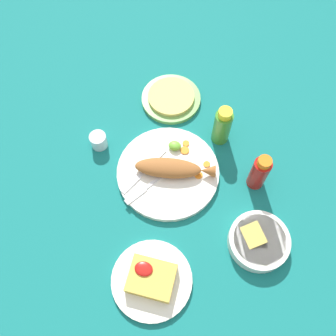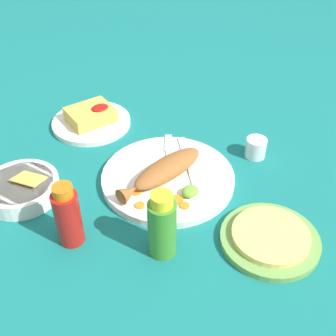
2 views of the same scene
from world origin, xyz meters
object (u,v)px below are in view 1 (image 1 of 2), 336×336
hot_sauce_bottle_red (259,172)px  fork_far (141,174)px  fried_fish (172,168)px  fork_near (148,186)px  hot_sauce_bottle_green (222,126)px  main_plate (168,172)px  guacamole_bowl (259,241)px  salt_cup (99,141)px  side_plate_fries (152,280)px  tortilla_plate (171,99)px

hot_sauce_bottle_red → fork_far: bearing=11.3°
fried_fish → fork_near: 0.09m
fork_far → hot_sauce_bottle_green: bearing=161.0°
main_plate → fork_far: size_ratio=1.78×
guacamole_bowl → main_plate: bearing=-26.5°
fork_near → salt_cup: bearing=-84.4°
fried_fish → side_plate_fries: fried_fish is taller
fork_near → tortilla_plate: bearing=-142.1°
fork_near → tortilla_plate: fork_near is taller
fork_near → hot_sauce_bottle_red: (-0.30, -0.10, 0.05)m
fork_far → main_plate: bearing=138.8°
fork_near → guacamole_bowl: 0.34m
fried_fish → fork_far: bearing=10.4°
hot_sauce_bottle_green → guacamole_bowl: bearing=118.1°
fried_fish → tortilla_plate: bearing=-84.9°
salt_cup → side_plate_fries: salt_cup is taller
fork_far → hot_sauce_bottle_red: bearing=128.7°
fork_far → side_plate_fries: bearing=48.5°
salt_cup → tortilla_plate: size_ratio=0.26×
fork_near → main_plate: bearing=-179.3°
side_plate_fries → tortilla_plate: same height
main_plate → tortilla_plate: main_plate is taller
fried_fish → fork_near: (0.06, 0.07, -0.02)m
hot_sauce_bottle_green → salt_cup: bearing=18.2°
main_plate → tortilla_plate: bearing=-77.8°
fried_fish → fork_near: fried_fish is taller
fried_fish → side_plate_fries: (-0.02, 0.31, -0.03)m
fried_fish → side_plate_fries: bearing=84.9°
main_plate → guacamole_bowl: (-0.29, 0.14, 0.01)m
hot_sauce_bottle_red → guacamole_bowl: (-0.03, 0.18, -0.04)m
hot_sauce_bottle_green → fork_far: bearing=43.7°
salt_cup → guacamole_bowl: 0.55m
hot_sauce_bottle_green → salt_cup: hot_sauce_bottle_green is taller
fork_near → hot_sauce_bottle_red: bearing=144.1°
fried_fish → hot_sauce_bottle_red: 0.25m
tortilla_plate → salt_cup: bearing=51.8°
guacamole_bowl → tortilla_plate: size_ratio=0.85×
fork_near → guacamole_bowl: (-0.33, 0.08, 0.00)m
salt_cup → tortilla_plate: salt_cup is taller
side_plate_fries → tortilla_plate: (0.09, -0.58, 0.00)m
hot_sauce_bottle_red → salt_cup: size_ratio=2.73×
guacamole_bowl → tortilla_plate: 0.54m
fork_far → hot_sauce_bottle_red: (-0.33, -0.07, 0.05)m
fork_far → hot_sauce_bottle_green: 0.28m
main_plate → guacamole_bowl: 0.32m
fried_fish → main_plate: bearing=-0.0°
side_plate_fries → salt_cup: bearing=-53.2°
fork_near → guacamole_bowl: bearing=112.0°
hot_sauce_bottle_green → guacamole_bowl: (-0.16, 0.31, -0.05)m
salt_cup → side_plate_fries: bearing=126.8°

